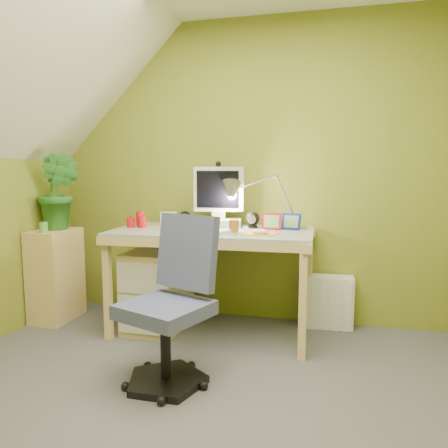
% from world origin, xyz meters
% --- Properties ---
extents(floor, '(3.20, 3.20, 0.01)m').
position_xyz_m(floor, '(0.00, 0.00, -0.01)').
color(floor, '#505055').
rests_on(floor, ground).
extents(wall_back, '(3.20, 0.01, 2.40)m').
position_xyz_m(wall_back, '(0.00, 1.60, 1.20)').
color(wall_back, olive).
rests_on(wall_back, floor).
extents(desk, '(1.48, 0.78, 0.78)m').
position_xyz_m(desk, '(-0.13, 1.18, 0.39)').
color(desk, '#D6B670').
rests_on(desk, floor).
extents(monitor, '(0.44, 0.31, 0.55)m').
position_xyz_m(monitor, '(-0.13, 1.36, 1.06)').
color(monitor, '#B8B0A5').
rests_on(monitor, desk).
extents(speaker_left, '(0.10, 0.10, 0.12)m').
position_xyz_m(speaker_left, '(-0.40, 1.34, 0.84)').
color(speaker_left, black).
rests_on(speaker_left, desk).
extents(speaker_right, '(0.12, 0.12, 0.13)m').
position_xyz_m(speaker_right, '(0.14, 1.34, 0.84)').
color(speaker_right, black).
rests_on(speaker_right, desk).
extents(keyboard, '(0.51, 0.30, 0.02)m').
position_xyz_m(keyboard, '(-0.21, 1.04, 0.79)').
color(keyboard, silver).
rests_on(keyboard, desk).
extents(mousepad, '(0.23, 0.17, 0.01)m').
position_xyz_m(mousepad, '(0.25, 1.04, 0.78)').
color(mousepad, orange).
rests_on(mousepad, desk).
extents(mouse, '(0.12, 0.09, 0.04)m').
position_xyz_m(mouse, '(0.25, 1.04, 0.80)').
color(mouse, white).
rests_on(mouse, mousepad).
extents(amber_tumbler, '(0.07, 0.07, 0.09)m').
position_xyz_m(amber_tumbler, '(0.05, 1.10, 0.83)').
color(amber_tumbler, '#8A5A14').
rests_on(amber_tumbler, desk).
extents(candle_cluster, '(0.15, 0.14, 0.12)m').
position_xyz_m(candle_cluster, '(-0.73, 1.19, 0.84)').
color(candle_cluster, red).
rests_on(candle_cluster, desk).
extents(photo_frame_red, '(0.14, 0.03, 0.12)m').
position_xyz_m(photo_frame_red, '(0.29, 1.30, 0.84)').
color(photo_frame_red, '#B41321').
rests_on(photo_frame_red, desk).
extents(photo_frame_blue, '(0.14, 0.05, 0.12)m').
position_xyz_m(photo_frame_blue, '(0.43, 1.34, 0.84)').
color(photo_frame_blue, navy).
rests_on(photo_frame_blue, desk).
extents(photo_frame_green, '(0.13, 0.05, 0.11)m').
position_xyz_m(photo_frame_green, '(-0.53, 1.32, 0.84)').
color(photo_frame_green, beige).
rests_on(photo_frame_green, desk).
extents(desk_lamp, '(0.59, 0.35, 0.59)m').
position_xyz_m(desk_lamp, '(0.32, 1.36, 1.08)').
color(desk_lamp, silver).
rests_on(desk_lamp, desk).
extents(side_ledge, '(0.27, 0.42, 0.74)m').
position_xyz_m(side_ledge, '(-1.45, 1.14, 0.37)').
color(side_ledge, '#D6B570').
rests_on(side_ledge, floor).
extents(potted_plant, '(0.35, 0.28, 0.61)m').
position_xyz_m(potted_plant, '(-1.42, 1.19, 1.05)').
color(potted_plant, '#2C6F25').
rests_on(potted_plant, side_ledge).
extents(green_cup, '(0.07, 0.07, 0.08)m').
position_xyz_m(green_cup, '(-1.43, 0.99, 0.78)').
color(green_cup, '#60A545').
rests_on(green_cup, side_ledge).
extents(task_chair, '(0.64, 0.64, 0.90)m').
position_xyz_m(task_chair, '(-0.17, 0.33, 0.45)').
color(task_chair, '#454C72').
rests_on(task_chair, floor).
extents(radiator, '(0.41, 0.18, 0.40)m').
position_xyz_m(radiator, '(0.69, 1.50, 0.20)').
color(radiator, white).
rests_on(radiator, floor).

